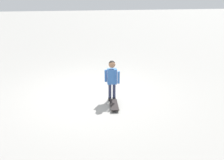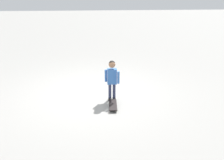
# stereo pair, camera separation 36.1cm
# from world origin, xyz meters

# --- Properties ---
(ground_plane) EXTENTS (50.00, 50.00, 0.00)m
(ground_plane) POSITION_xyz_m (0.00, 0.00, 0.00)
(ground_plane) COLOR gray
(child_person) EXTENTS (0.37, 0.23, 1.06)m
(child_person) POSITION_xyz_m (0.53, -0.43, 0.66)
(child_person) COLOR #2D3351
(child_person) RESTS_ON ground
(skateboard) EXTENTS (0.22, 0.61, 0.07)m
(skateboard) POSITION_xyz_m (0.52, -0.87, 0.06)
(skateboard) COLOR black
(skateboard) RESTS_ON ground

